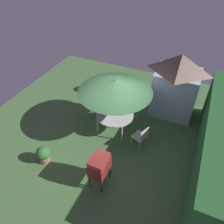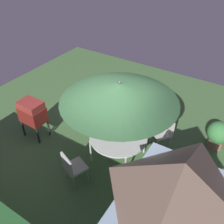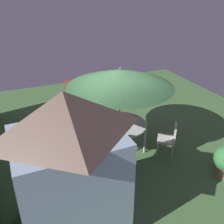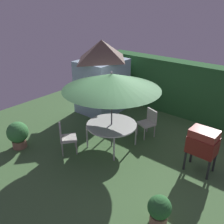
% 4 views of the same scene
% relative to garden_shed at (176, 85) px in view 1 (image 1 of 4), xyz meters
% --- Properties ---
extents(ground_plane, '(11.00, 11.00, 0.00)m').
position_rel_garden_shed_xyz_m(ground_plane, '(2.41, -1.85, -1.41)').
color(ground_plane, '#47703D').
extents(hedge_backdrop, '(6.23, 0.67, 2.04)m').
position_rel_garden_shed_xyz_m(hedge_backdrop, '(2.41, 1.65, -0.39)').
color(hedge_backdrop, '#28602D').
rests_on(hedge_backdrop, ground).
extents(garden_shed, '(1.57, 1.90, 2.77)m').
position_rel_garden_shed_xyz_m(garden_shed, '(0.00, 0.00, 0.00)').
color(garden_shed, '#9EBCD1').
rests_on(garden_shed, ground).
extents(patio_table, '(1.49, 1.49, 0.76)m').
position_rel_garden_shed_xyz_m(patio_table, '(2.05, -1.89, -0.70)').
color(patio_table, white).
rests_on(patio_table, ground).
extents(patio_umbrella, '(2.75, 2.75, 2.35)m').
position_rel_garden_shed_xyz_m(patio_umbrella, '(2.05, -1.89, 0.66)').
color(patio_umbrella, '#4C4C51').
rests_on(patio_umbrella, ground).
extents(bbq_grill, '(0.71, 0.51, 1.20)m').
position_rel_garden_shed_xyz_m(bbq_grill, '(4.56, -1.32, -0.57)').
color(bbq_grill, maroon).
rests_on(bbq_grill, ground).
extents(chair_near_shed, '(0.65, 0.65, 0.90)m').
position_rel_garden_shed_xyz_m(chair_near_shed, '(1.23, -2.98, -0.89)').
color(chair_near_shed, silver).
rests_on(chair_near_shed, ground).
extents(chair_far_side, '(0.60, 0.60, 0.90)m').
position_rel_garden_shed_xyz_m(chair_far_side, '(2.54, -0.61, -0.89)').
color(chair_far_side, silver).
rests_on(chair_far_side, ground).
extents(potted_plant_by_shed, '(0.63, 0.63, 0.83)m').
position_rel_garden_shed_xyz_m(potted_plant_by_shed, '(-0.07, -3.72, -0.95)').
color(potted_plant_by_shed, '#936651').
rests_on(potted_plant_by_shed, ground).
extents(potted_plant_by_grill, '(0.48, 0.48, 0.66)m').
position_rel_garden_shed_xyz_m(potted_plant_by_grill, '(4.61, -3.49, -1.05)').
color(potted_plant_by_grill, '#936651').
rests_on(potted_plant_by_grill, ground).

